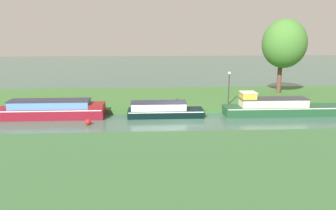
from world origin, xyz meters
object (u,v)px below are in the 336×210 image
(maroon_cruiser, at_px, (52,110))
(lamp_post, at_px, (229,84))
(black_narrowboat, at_px, (163,110))
(mooring_post_near, at_px, (83,103))
(mooring_post_far, at_px, (177,103))
(forest_barge, at_px, (279,107))
(willow_tree_left, at_px, (284,44))
(channel_buoy, at_px, (88,122))

(maroon_cruiser, bearing_deg, lamp_post, 8.45)
(black_narrowboat, height_order, mooring_post_near, mooring_post_near)
(mooring_post_far, bearing_deg, lamp_post, 7.83)
(black_narrowboat, height_order, mooring_post_far, black_narrowboat)
(mooring_post_near, bearing_deg, maroon_cruiser, -144.62)
(lamp_post, height_order, mooring_post_far, lamp_post)
(maroon_cruiser, distance_m, mooring_post_far, 9.83)
(forest_barge, xyz_separation_m, black_narrowboat, (-9.24, -0.00, -0.10))
(willow_tree_left, relative_size, mooring_post_near, 8.48)
(mooring_post_near, bearing_deg, mooring_post_far, 0.00)
(lamp_post, relative_size, mooring_post_far, 4.20)
(lamp_post, bearing_deg, channel_buoy, -159.38)
(maroon_cruiser, bearing_deg, mooring_post_far, 8.73)
(forest_barge, height_order, willow_tree_left, willow_tree_left)
(black_narrowboat, xyz_separation_m, willow_tree_left, (11.83, 6.33, 4.79))
(mooring_post_far, bearing_deg, forest_barge, -10.48)
(channel_buoy, bearing_deg, willow_tree_left, 25.92)
(maroon_cruiser, height_order, mooring_post_far, maroon_cruiser)
(black_narrowboat, distance_m, willow_tree_left, 14.25)
(maroon_cruiser, xyz_separation_m, mooring_post_near, (2.10, 1.49, 0.20))
(mooring_post_far, bearing_deg, maroon_cruiser, -171.27)
(forest_barge, bearing_deg, mooring_post_far, 169.52)
(black_narrowboat, bearing_deg, maroon_cruiser, -180.00)
(forest_barge, xyz_separation_m, willow_tree_left, (2.60, 6.33, 4.70))
(willow_tree_left, relative_size, channel_buoy, 17.21)
(lamp_post, bearing_deg, forest_barge, -30.22)
(mooring_post_near, height_order, channel_buoy, mooring_post_near)
(willow_tree_left, height_order, lamp_post, willow_tree_left)
(black_narrowboat, relative_size, channel_buoy, 13.92)
(maroon_cruiser, bearing_deg, forest_barge, 0.00)
(forest_barge, bearing_deg, channel_buoy, -171.99)
(maroon_cruiser, bearing_deg, willow_tree_left, 17.27)
(forest_barge, relative_size, lamp_post, 3.38)
(forest_barge, bearing_deg, willow_tree_left, 67.72)
(channel_buoy, bearing_deg, mooring_post_near, 105.42)
(mooring_post_far, bearing_deg, channel_buoy, -151.77)
(forest_barge, distance_m, mooring_post_far, 8.20)
(mooring_post_near, bearing_deg, willow_tree_left, 14.84)
(maroon_cruiser, distance_m, mooring_post_near, 2.58)
(willow_tree_left, relative_size, mooring_post_far, 10.87)
(forest_barge, height_order, mooring_post_near, forest_barge)
(willow_tree_left, bearing_deg, forest_barge, -112.28)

